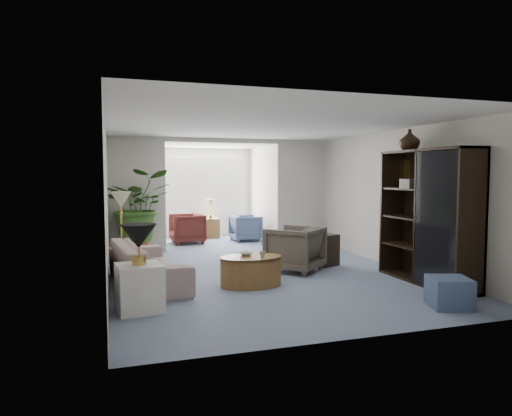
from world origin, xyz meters
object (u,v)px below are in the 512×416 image
object	(u,v)px
entertainment_cabinet	(428,217)
plant_pot	(140,249)
sofa	(147,264)
cabinet_urn	(410,140)
sunroom_chair_blue	(246,228)
framed_picture	(400,174)
wingback_chair	(295,249)
coffee_cup	(262,254)
sunroom_chair_maroon	(187,229)
end_table	(140,288)
table_lamp	(139,236)
coffee_bowl	(246,254)
sunroom_table	(211,228)
floor_lamp	(121,200)
ottoman	(449,292)
side_table_dark	(323,250)
coffee_table	(251,271)

from	to	relation	value
entertainment_cabinet	plant_pot	size ratio (longest dim) A/B	5.19
sofa	entertainment_cabinet	distance (m)	4.38
cabinet_urn	sunroom_chair_blue	size ratio (longest dim) A/B	0.49
framed_picture	entertainment_cabinet	bearing A→B (deg)	-102.22
wingback_chair	coffee_cup	bearing A→B (deg)	3.28
entertainment_cabinet	sunroom_chair_maroon	xyz separation A→B (m)	(-2.90, 5.24, -0.67)
framed_picture	sofa	bearing A→B (deg)	178.41
wingback_chair	end_table	bearing A→B (deg)	-11.12
framed_picture	plant_pot	bearing A→B (deg)	148.43
entertainment_cabinet	framed_picture	bearing A→B (deg)	77.78
table_lamp	coffee_cup	xyz separation A→B (m)	(1.84, 0.72, -0.44)
cabinet_urn	coffee_bowl	bearing A→B (deg)	174.75
framed_picture	sunroom_table	bearing A→B (deg)	115.79
table_lamp	coffee_bowl	world-z (taller)	table_lamp
sofa	coffee_bowl	world-z (taller)	sofa
sunroom_chair_blue	table_lamp	bearing A→B (deg)	149.16
framed_picture	sunroom_chair_maroon	world-z (taller)	framed_picture
coffee_bowl	framed_picture	bearing A→B (deg)	6.06
sofa	floor_lamp	world-z (taller)	floor_lamp
sofa	ottoman	xyz separation A→B (m)	(3.57, -2.38, -0.13)
side_table_dark	sunroom_chair_maroon	bearing A→B (deg)	119.37
framed_picture	table_lamp	xyz separation A→B (m)	(-4.59, -1.23, -0.77)
end_table	coffee_bowl	size ratio (longest dim) A/B	2.84
coffee_bowl	sunroom_chair_maroon	distance (m)	4.50
cabinet_urn	sunroom_table	bearing A→B (deg)	111.39
side_table_dark	sunroom_table	world-z (taller)	side_table_dark
end_table	sunroom_table	bearing A→B (deg)	70.26
side_table_dark	ottoman	world-z (taller)	side_table_dark
table_lamp	sunroom_chair_blue	distance (m)	6.19
coffee_table	entertainment_cabinet	distance (m)	2.86
sunroom_chair_maroon	sunroom_table	distance (m)	1.07
side_table_dark	entertainment_cabinet	bearing A→B (deg)	-61.85
plant_pot	sunroom_chair_blue	xyz separation A→B (m)	(2.72, 1.50, 0.17)
floor_lamp	sunroom_table	bearing A→B (deg)	56.53
wingback_chair	floor_lamp	bearing A→B (deg)	-60.70
end_table	sunroom_table	world-z (taller)	end_table
coffee_bowl	cabinet_urn	distance (m)	3.26
coffee_bowl	coffee_cup	distance (m)	0.28
floor_lamp	wingback_chair	bearing A→B (deg)	-19.32
sunroom_table	floor_lamp	bearing A→B (deg)	-123.47
floor_lamp	coffee_bowl	xyz separation A→B (m)	(1.78, -1.69, -0.77)
floor_lamp	sunroom_chair_blue	world-z (taller)	floor_lamp
sofa	wingback_chair	size ratio (longest dim) A/B	2.55
framed_picture	sunroom_table	world-z (taller)	framed_picture
cabinet_urn	ottoman	bearing A→B (deg)	-109.08
ottoman	table_lamp	bearing A→B (deg)	164.72
coffee_table	entertainment_cabinet	size ratio (longest dim) A/B	0.46
sofa	sunroom_chair_maroon	size ratio (longest dim) A/B	2.75
entertainment_cabinet	floor_lamp	bearing A→B (deg)	151.56
coffee_cup	sunroom_chair_maroon	size ratio (longest dim) A/B	0.12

